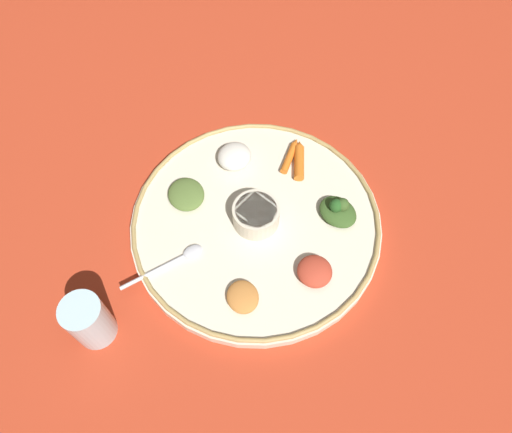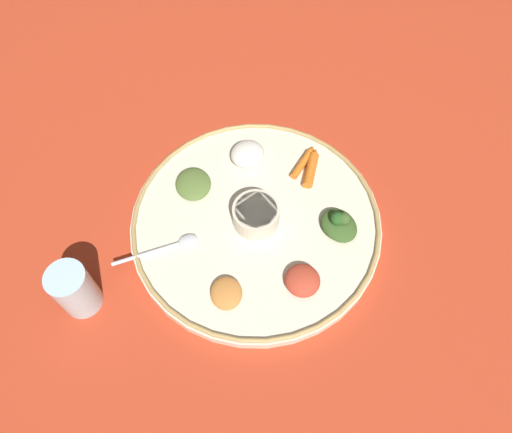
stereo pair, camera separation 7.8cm
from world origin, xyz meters
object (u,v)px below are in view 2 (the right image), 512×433
object	(u,v)px
drinking_glass	(76,291)
carrot_near_spoon	(311,167)
center_bowl	(256,215)
carrot_outer	(303,162)
greens_pile	(339,224)
spoon	(170,246)

from	to	relation	value
drinking_glass	carrot_near_spoon	bearing A→B (deg)	-162.71
carrot_near_spoon	drinking_glass	bearing A→B (deg)	17.29
center_bowl	drinking_glass	bearing A→B (deg)	10.87
center_bowl	drinking_glass	distance (m)	0.32
carrot_outer	drinking_glass	xyz separation A→B (m)	(0.43, 0.15, 0.02)
carrot_near_spoon	carrot_outer	bearing A→B (deg)	-62.30
greens_pile	carrot_near_spoon	size ratio (longest dim) A/B	0.99
spoon	carrot_outer	bearing A→B (deg)	-158.90
center_bowl	carrot_near_spoon	bearing A→B (deg)	-149.01
greens_pile	center_bowl	bearing A→B (deg)	-21.45
carrot_outer	carrot_near_spoon	bearing A→B (deg)	117.70
center_bowl	greens_pile	xyz separation A→B (m)	(-0.13, 0.05, -0.01)
spoon	carrot_outer	size ratio (longest dim) A/B	2.18
drinking_glass	center_bowl	bearing A→B (deg)	-169.13
carrot_near_spoon	drinking_glass	distance (m)	0.46
center_bowl	carrot_outer	xyz separation A→B (m)	(-0.12, -0.09, -0.01)
spoon	drinking_glass	xyz separation A→B (m)	(0.16, 0.05, 0.02)
carrot_outer	drinking_glass	world-z (taller)	drinking_glass
greens_pile	carrot_near_spoon	world-z (taller)	greens_pile
carrot_near_spoon	carrot_outer	size ratio (longest dim) A/B	1.22
carrot_near_spoon	drinking_glass	xyz separation A→B (m)	(0.44, 0.14, 0.01)
spoon	drinking_glass	world-z (taller)	drinking_glass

